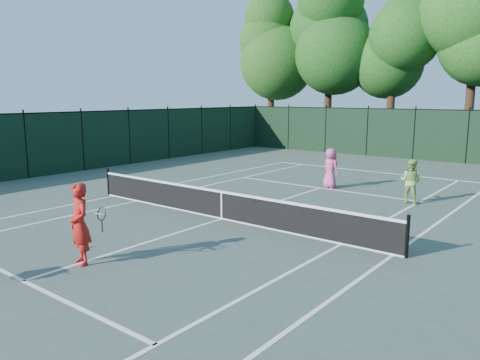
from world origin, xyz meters
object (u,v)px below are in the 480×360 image
Objects in this scene: coach at (80,224)px; player_green at (411,181)px; loose_ball_midcourt at (90,246)px; player_pink at (331,168)px.

player_green is (3.80, 11.01, -0.15)m from coach.
loose_ball_midcourt is at bearing 68.38° from player_green.
loose_ball_midcourt is at bearing 105.34° from player_pink.
loose_ball_midcourt is (-4.69, -10.19, -0.77)m from player_green.
player_pink is at bearing -8.55° from player_green.
player_pink reaches higher than loose_ball_midcourt.
player_green is at bearing 65.28° from loose_ball_midcourt.
player_green is 11.24m from loose_ball_midcourt.
loose_ball_midcourt is (-0.90, 0.82, -0.91)m from coach.
player_pink reaches higher than player_green.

